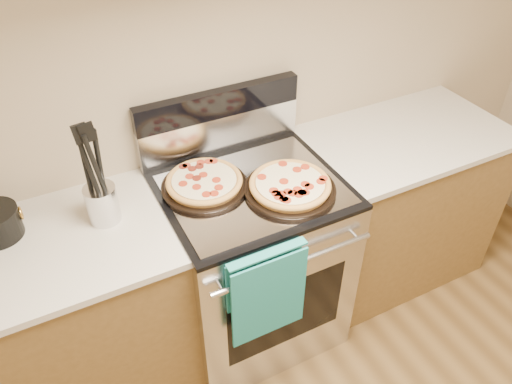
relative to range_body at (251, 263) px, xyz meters
name	(u,v)px	position (x,y,z in m)	size (l,w,h in m)	color
wall_back	(213,58)	(0.00, 0.35, 0.90)	(4.00, 4.00, 0.00)	tan
range_body	(251,263)	(0.00, 0.00, 0.00)	(0.76, 0.68, 0.90)	#B7B7BC
oven_window	(286,313)	(0.00, -0.34, 0.00)	(0.56, 0.01, 0.40)	black
cooktop	(251,188)	(0.00, 0.00, 0.46)	(0.76, 0.68, 0.02)	black
backsplash_lower	(220,133)	(0.00, 0.31, 0.56)	(0.76, 0.06, 0.18)	silver
backsplash_upper	(219,103)	(0.00, 0.31, 0.71)	(0.76, 0.06, 0.12)	black
oven_handle	(295,264)	(0.00, -0.38, 0.35)	(0.03, 0.03, 0.70)	silver
dish_towel	(267,292)	(-0.12, -0.38, 0.25)	(0.32, 0.05, 0.42)	#1B8774
foil_sheet	(254,189)	(0.00, -0.03, 0.47)	(0.70, 0.55, 0.01)	gray
cabinet_left	(63,329)	(-0.88, 0.03, -0.01)	(1.00, 0.62, 0.88)	brown
countertop_left	(32,254)	(-0.88, 0.03, 0.45)	(1.02, 0.64, 0.03)	#B7B0A4
cabinet_right	(392,207)	(0.88, 0.03, -0.01)	(1.00, 0.62, 0.88)	brown
countertop_right	(408,136)	(0.88, 0.03, 0.45)	(1.02, 0.64, 0.03)	#B7B0A4
pepperoni_pizza_back	(204,183)	(-0.18, 0.07, 0.50)	(0.36, 0.36, 0.05)	gold
pepperoni_pizza_front	(290,186)	(0.12, -0.11, 0.50)	(0.38, 0.38, 0.05)	gold
utensil_crock	(102,204)	(-0.59, 0.08, 0.54)	(0.12, 0.12, 0.15)	silver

